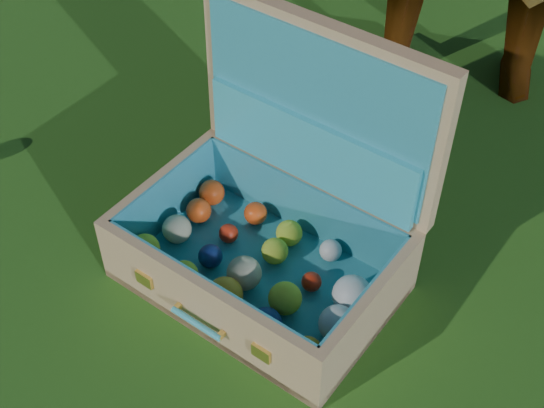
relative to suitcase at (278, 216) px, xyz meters
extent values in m
plane|color=#215114|center=(-0.15, -0.03, -0.14)|extent=(60.00, 60.00, 0.00)
cube|color=tan|center=(-0.02, -0.06, -0.14)|extent=(0.61, 0.48, 0.02)
cube|color=tan|center=(-0.06, -0.22, -0.07)|extent=(0.52, 0.16, 0.16)
cube|color=tan|center=(0.03, 0.10, -0.07)|extent=(0.52, 0.16, 0.16)
cube|color=tan|center=(-0.27, 0.01, -0.07)|extent=(0.10, 0.31, 0.16)
cube|color=tan|center=(0.23, -0.12, -0.07)|extent=(0.10, 0.31, 0.16)
cube|color=teal|center=(-0.02, -0.06, -0.12)|extent=(0.56, 0.43, 0.01)
cube|color=teal|center=(-0.06, -0.21, -0.06)|extent=(0.48, 0.13, 0.14)
cube|color=teal|center=(0.02, 0.09, -0.06)|extent=(0.48, 0.13, 0.14)
cube|color=teal|center=(-0.25, 0.01, -0.06)|extent=(0.09, 0.31, 0.14)
cube|color=teal|center=(0.22, -0.12, -0.06)|extent=(0.09, 0.31, 0.14)
cube|color=tan|center=(0.03, 0.13, 0.19)|extent=(0.52, 0.17, 0.35)
cube|color=teal|center=(0.03, 0.11, 0.19)|extent=(0.48, 0.14, 0.32)
cube|color=teal|center=(0.03, 0.10, 0.09)|extent=(0.46, 0.14, 0.15)
cube|color=#F2C659|center=(-0.20, -0.20, -0.07)|extent=(0.04, 0.02, 0.03)
cube|color=#F2C659|center=(0.07, -0.27, -0.07)|extent=(0.04, 0.02, 0.03)
cylinder|color=teal|center=(-0.07, -0.24, -0.08)|extent=(0.11, 0.04, 0.01)
cube|color=#F2C659|center=(-0.12, -0.22, -0.08)|extent=(0.01, 0.02, 0.01)
cube|color=#F2C659|center=(-0.02, -0.25, -0.08)|extent=(0.01, 0.02, 0.01)
sphere|color=#C1D634|center=(-0.25, -0.11, -0.09)|extent=(0.06, 0.06, 0.06)
sphere|color=#C1D634|center=(-0.15, -0.14, -0.09)|extent=(0.06, 0.06, 0.06)
sphere|color=orange|center=(-0.05, -0.16, -0.08)|extent=(0.07, 0.07, 0.07)
sphere|color=navy|center=(0.05, -0.19, -0.09)|extent=(0.06, 0.06, 0.06)
sphere|color=orange|center=(0.14, -0.22, -0.09)|extent=(0.06, 0.06, 0.06)
sphere|color=#C4B58A|center=(-0.22, -0.03, -0.09)|extent=(0.06, 0.06, 0.06)
sphere|color=navy|center=(-0.12, -0.07, -0.09)|extent=(0.05, 0.05, 0.05)
sphere|color=#C4B58A|center=(-0.04, -0.09, -0.08)|extent=(0.07, 0.07, 0.07)
sphere|color=#C1D634|center=(0.06, -0.12, -0.09)|extent=(0.07, 0.07, 0.07)
sphere|color=silver|center=(0.18, -0.14, -0.08)|extent=(0.07, 0.07, 0.07)
sphere|color=#D54112|center=(-0.20, 0.04, -0.09)|extent=(0.06, 0.06, 0.06)
sphere|color=red|center=(-0.11, 0.00, -0.10)|extent=(0.04, 0.04, 0.04)
sphere|color=#C1D634|center=(0.00, -0.01, -0.09)|extent=(0.06, 0.06, 0.06)
sphere|color=red|center=(0.09, -0.06, -0.10)|extent=(0.04, 0.04, 0.04)
sphere|color=silver|center=(0.18, -0.07, -0.08)|extent=(0.08, 0.08, 0.08)
sphere|color=#D54112|center=(-0.19, 0.10, -0.09)|extent=(0.06, 0.06, 0.06)
sphere|color=#D54112|center=(-0.08, 0.08, -0.09)|extent=(0.05, 0.05, 0.05)
sphere|color=#C1D634|center=(0.01, 0.05, -0.09)|extent=(0.06, 0.06, 0.06)
sphere|color=silver|center=(0.10, 0.04, -0.10)|extent=(0.05, 0.05, 0.05)
camera|label=1|loc=(0.37, -0.97, 1.07)|focal=50.00mm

